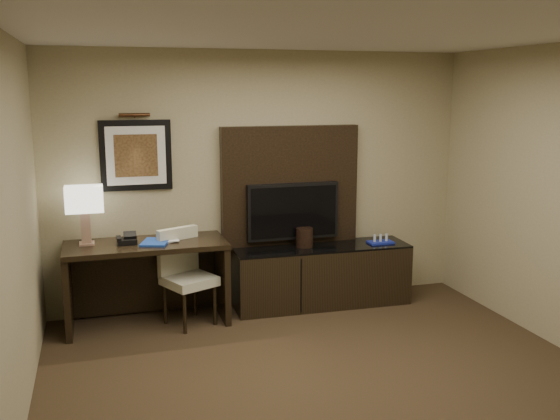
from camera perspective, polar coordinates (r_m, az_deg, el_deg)
name	(u,v)px	position (r m, az deg, el deg)	size (l,w,h in m)	color
floor	(350,410)	(4.81, 6.45, -17.72)	(4.50, 5.00, 0.01)	#322516
ceiling	(359,26)	(4.24, 7.27, 16.35)	(4.50, 5.00, 0.01)	silver
wall_back	(262,180)	(6.65, -1.69, 2.80)	(4.50, 0.01, 2.70)	tan
wall_left	(1,253)	(4.02, -24.16, -3.63)	(0.01, 5.00, 2.70)	tan
desk	(147,284)	(6.32, -12.03, -6.59)	(1.55, 0.66, 0.83)	black
credenza	(321,275)	(6.77, 3.80, -5.98)	(1.89, 0.52, 0.65)	black
tv_wall_panel	(290,187)	(6.69, 0.93, 2.15)	(1.50, 0.12, 1.30)	black
tv	(293,211)	(6.64, 1.18, -0.11)	(1.00, 0.08, 0.60)	black
artwork	(136,155)	(6.39, -13.04, 4.89)	(0.70, 0.04, 0.70)	black
picture_light	(134,115)	(6.32, -13.17, 8.46)	(0.04, 0.04, 0.30)	#412614
desk_chair	(189,280)	(6.22, -8.29, -6.32)	(0.44, 0.51, 0.92)	beige
table_lamp	(85,216)	(6.22, -17.39, -0.51)	(0.35, 0.20, 0.56)	#A27B64
desk_phone	(127,239)	(6.19, -13.81, -2.62)	(0.18, 0.16, 0.09)	black
blue_folder	(155,242)	(6.16, -11.32, -2.90)	(0.24, 0.33, 0.02)	#183D9F
book	(161,231)	(6.20, -10.83, -1.89)	(0.16, 0.02, 0.22)	#B1A78B
ice_bucket	(304,237)	(6.62, 2.25, -2.51)	(0.18, 0.18, 0.20)	black
minibar_tray	(381,239)	(6.87, 9.18, -2.61)	(0.27, 0.16, 0.10)	#18279C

